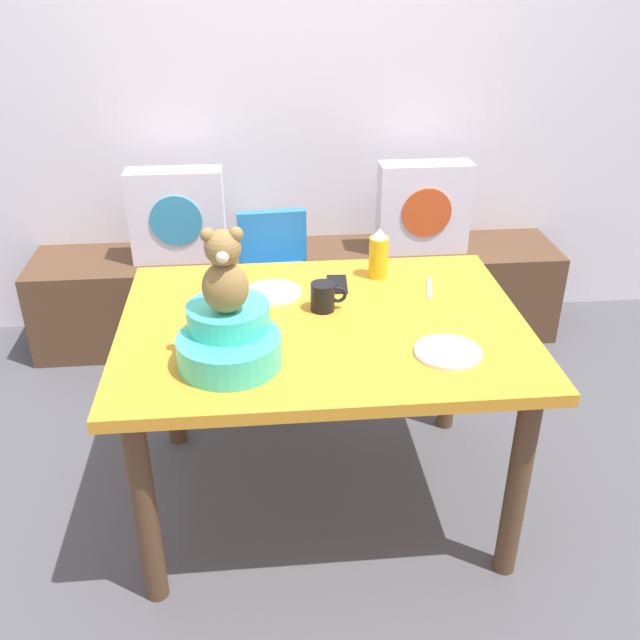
{
  "coord_description": "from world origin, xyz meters",
  "views": [
    {
      "loc": [
        -0.2,
        -1.97,
        1.81
      ],
      "look_at": [
        0.0,
        0.1,
        0.69
      ],
      "focal_mm": 39.38,
      "sensor_mm": 36.0,
      "label": 1
    }
  ],
  "objects_px": {
    "pillow_floral_right": "(423,208)",
    "dinner_plate_far": "(448,352)",
    "dinner_plate_near": "(273,293)",
    "pillow_floral_left": "(177,216)",
    "cell_phone": "(337,284)",
    "teddy_bear": "(224,273)",
    "highchair": "(276,280)",
    "infant_seat_teal": "(229,339)",
    "ketchup_bottle": "(379,254)",
    "coffee_mug": "(324,297)",
    "dining_table": "(323,348)",
    "book_stack": "(248,245)"
  },
  "relations": [
    {
      "from": "pillow_floral_right",
      "to": "ketchup_bottle",
      "type": "xyz_separation_m",
      "value": [
        -0.38,
        -0.89,
        0.15
      ]
    },
    {
      "from": "pillow_floral_right",
      "to": "dinner_plate_far",
      "type": "height_order",
      "value": "pillow_floral_right"
    },
    {
      "from": "pillow_floral_right",
      "to": "infant_seat_teal",
      "type": "height_order",
      "value": "same"
    },
    {
      "from": "book_stack",
      "to": "dinner_plate_far",
      "type": "xyz_separation_m",
      "value": [
        0.6,
        -1.47,
        0.24
      ]
    },
    {
      "from": "pillow_floral_right",
      "to": "dining_table",
      "type": "xyz_separation_m",
      "value": [
        -0.61,
        -1.21,
        -0.04
      ]
    },
    {
      "from": "highchair",
      "to": "ketchup_bottle",
      "type": "xyz_separation_m",
      "value": [
        0.36,
        -0.47,
        0.31
      ]
    },
    {
      "from": "highchair",
      "to": "dinner_plate_near",
      "type": "xyz_separation_m",
      "value": [
        -0.03,
        -0.58,
        0.22
      ]
    },
    {
      "from": "dining_table",
      "to": "dinner_plate_far",
      "type": "bearing_deg",
      "value": -34.24
    },
    {
      "from": "book_stack",
      "to": "pillow_floral_left",
      "type": "bearing_deg",
      "value": -176.28
    },
    {
      "from": "dinner_plate_far",
      "to": "cell_phone",
      "type": "distance_m",
      "value": 0.57
    },
    {
      "from": "teddy_bear",
      "to": "coffee_mug",
      "type": "height_order",
      "value": "teddy_bear"
    },
    {
      "from": "infant_seat_teal",
      "to": "dining_table",
      "type": "bearing_deg",
      "value": 36.11
    },
    {
      "from": "infant_seat_teal",
      "to": "pillow_floral_right",
      "type": "bearing_deg",
      "value": 57.73
    },
    {
      "from": "pillow_floral_right",
      "to": "dining_table",
      "type": "distance_m",
      "value": 1.35
    },
    {
      "from": "book_stack",
      "to": "highchair",
      "type": "distance_m",
      "value": 0.45
    },
    {
      "from": "pillow_floral_left",
      "to": "dinner_plate_near",
      "type": "distance_m",
      "value": 1.09
    },
    {
      "from": "pillow_floral_right",
      "to": "dinner_plate_near",
      "type": "bearing_deg",
      "value": -127.26
    },
    {
      "from": "coffee_mug",
      "to": "dinner_plate_far",
      "type": "bearing_deg",
      "value": -43.02
    },
    {
      "from": "pillow_floral_right",
      "to": "ketchup_bottle",
      "type": "bearing_deg",
      "value": -112.88
    },
    {
      "from": "dining_table",
      "to": "ketchup_bottle",
      "type": "relative_size",
      "value": 7.03
    },
    {
      "from": "ketchup_bottle",
      "to": "cell_phone",
      "type": "xyz_separation_m",
      "value": [
        -0.16,
        -0.06,
        -0.08
      ]
    },
    {
      "from": "pillow_floral_right",
      "to": "cell_phone",
      "type": "height_order",
      "value": "pillow_floral_right"
    },
    {
      "from": "ketchup_bottle",
      "to": "pillow_floral_right",
      "type": "bearing_deg",
      "value": 67.12
    },
    {
      "from": "pillow_floral_left",
      "to": "ketchup_bottle",
      "type": "relative_size",
      "value": 2.38
    },
    {
      "from": "dinner_plate_far",
      "to": "cell_phone",
      "type": "xyz_separation_m",
      "value": [
        -0.27,
        0.5,
        -0.0
      ]
    },
    {
      "from": "pillow_floral_left",
      "to": "coffee_mug",
      "type": "height_order",
      "value": "pillow_floral_left"
    },
    {
      "from": "highchair",
      "to": "dinner_plate_far",
      "type": "xyz_separation_m",
      "value": [
        0.47,
        -1.03,
        0.22
      ]
    },
    {
      "from": "highchair",
      "to": "dining_table",
      "type": "bearing_deg",
      "value": -81.01
    },
    {
      "from": "pillow_floral_right",
      "to": "dining_table",
      "type": "height_order",
      "value": "pillow_floral_right"
    },
    {
      "from": "infant_seat_teal",
      "to": "coffee_mug",
      "type": "xyz_separation_m",
      "value": [
        0.3,
        0.29,
        -0.02
      ]
    },
    {
      "from": "pillow_floral_right",
      "to": "dinner_plate_far",
      "type": "xyz_separation_m",
      "value": [
        -0.26,
        -1.45,
        0.07
      ]
    },
    {
      "from": "coffee_mug",
      "to": "cell_phone",
      "type": "relative_size",
      "value": 0.83
    },
    {
      "from": "pillow_floral_left",
      "to": "ketchup_bottle",
      "type": "distance_m",
      "value": 1.21
    },
    {
      "from": "book_stack",
      "to": "cell_phone",
      "type": "bearing_deg",
      "value": -71.5
    },
    {
      "from": "pillow_floral_left",
      "to": "cell_phone",
      "type": "distance_m",
      "value": 1.15
    },
    {
      "from": "dining_table",
      "to": "infant_seat_teal",
      "type": "height_order",
      "value": "infant_seat_teal"
    },
    {
      "from": "teddy_bear",
      "to": "dining_table",
      "type": "bearing_deg",
      "value": 36.18
    },
    {
      "from": "ketchup_bottle",
      "to": "cell_phone",
      "type": "distance_m",
      "value": 0.19
    },
    {
      "from": "teddy_bear",
      "to": "dinner_plate_far",
      "type": "bearing_deg",
      "value": -2.16
    },
    {
      "from": "dinner_plate_near",
      "to": "dinner_plate_far",
      "type": "distance_m",
      "value": 0.67
    },
    {
      "from": "highchair",
      "to": "infant_seat_teal",
      "type": "bearing_deg",
      "value": -99.33
    },
    {
      "from": "dining_table",
      "to": "highchair",
      "type": "bearing_deg",
      "value": 98.99
    },
    {
      "from": "teddy_bear",
      "to": "dinner_plate_near",
      "type": "xyz_separation_m",
      "value": [
        0.14,
        0.42,
        -0.27
      ]
    },
    {
      "from": "highchair",
      "to": "infant_seat_teal",
      "type": "xyz_separation_m",
      "value": [
        -0.17,
        -1.01,
        0.29
      ]
    },
    {
      "from": "highchair",
      "to": "teddy_bear",
      "type": "distance_m",
      "value": 1.14
    },
    {
      "from": "ketchup_bottle",
      "to": "coffee_mug",
      "type": "distance_m",
      "value": 0.33
    },
    {
      "from": "highchair",
      "to": "dinner_plate_far",
      "type": "distance_m",
      "value": 1.16
    },
    {
      "from": "pillow_floral_left",
      "to": "cell_phone",
      "type": "relative_size",
      "value": 3.06
    },
    {
      "from": "book_stack",
      "to": "teddy_bear",
      "type": "height_order",
      "value": "teddy_bear"
    },
    {
      "from": "book_stack",
      "to": "cell_phone",
      "type": "height_order",
      "value": "cell_phone"
    }
  ]
}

